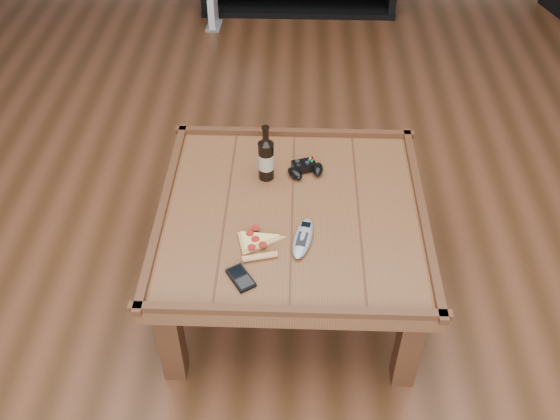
{
  "coord_description": "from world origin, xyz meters",
  "views": [
    {
      "loc": [
        0.01,
        -1.72,
        2.04
      ],
      "look_at": [
        -0.04,
        -0.07,
        0.52
      ],
      "focal_mm": 40.0,
      "sensor_mm": 36.0,
      "label": 1
    }
  ],
  "objects_px": {
    "beer_bottle": "(266,158)",
    "smartphone": "(241,278)",
    "pizza_slice": "(256,243)",
    "game_console": "(213,13)",
    "remote_control": "(303,238)",
    "game_controller": "(305,169)",
    "coffee_table": "(292,222)"
  },
  "relations": [
    {
      "from": "beer_bottle",
      "to": "game_console",
      "type": "relative_size",
      "value": 1.08
    },
    {
      "from": "game_controller",
      "to": "pizza_slice",
      "type": "distance_m",
      "value": 0.44
    },
    {
      "from": "smartphone",
      "to": "remote_control",
      "type": "xyz_separation_m",
      "value": [
        0.21,
        0.19,
        0.01
      ]
    },
    {
      "from": "pizza_slice",
      "to": "remote_control",
      "type": "distance_m",
      "value": 0.17
    },
    {
      "from": "game_controller",
      "to": "pizza_slice",
      "type": "bearing_deg",
      "value": -130.98
    },
    {
      "from": "remote_control",
      "to": "game_console",
      "type": "height_order",
      "value": "remote_control"
    },
    {
      "from": "beer_bottle",
      "to": "remote_control",
      "type": "bearing_deg",
      "value": -67.37
    },
    {
      "from": "coffee_table",
      "to": "game_console",
      "type": "bearing_deg",
      "value": 103.92
    },
    {
      "from": "coffee_table",
      "to": "smartphone",
      "type": "relative_size",
      "value": 8.13
    },
    {
      "from": "remote_control",
      "to": "pizza_slice",
      "type": "bearing_deg",
      "value": -161.27
    },
    {
      "from": "pizza_slice",
      "to": "smartphone",
      "type": "xyz_separation_m",
      "value": [
        -0.04,
        -0.16,
        -0.0
      ]
    },
    {
      "from": "pizza_slice",
      "to": "game_console",
      "type": "distance_m",
      "value": 2.64
    },
    {
      "from": "game_controller",
      "to": "pizza_slice",
      "type": "relative_size",
      "value": 0.63
    },
    {
      "from": "beer_bottle",
      "to": "smartphone",
      "type": "height_order",
      "value": "beer_bottle"
    },
    {
      "from": "coffee_table",
      "to": "beer_bottle",
      "type": "bearing_deg",
      "value": 118.84
    },
    {
      "from": "pizza_slice",
      "to": "game_console",
      "type": "relative_size",
      "value": 1.12
    },
    {
      "from": "pizza_slice",
      "to": "game_controller",
      "type": "bearing_deg",
      "value": 52.77
    },
    {
      "from": "pizza_slice",
      "to": "remote_control",
      "type": "relative_size",
      "value": 1.16
    },
    {
      "from": "remote_control",
      "to": "coffee_table",
      "type": "bearing_deg",
      "value": 115.0
    },
    {
      "from": "pizza_slice",
      "to": "beer_bottle",
      "type": "bearing_deg",
      "value": 73.0
    },
    {
      "from": "beer_bottle",
      "to": "remote_control",
      "type": "xyz_separation_m",
      "value": [
        0.15,
        -0.35,
        -0.08
      ]
    },
    {
      "from": "game_console",
      "to": "remote_control",
      "type": "bearing_deg",
      "value": -73.49
    },
    {
      "from": "remote_control",
      "to": "game_controller",
      "type": "bearing_deg",
      "value": 99.58
    },
    {
      "from": "coffee_table",
      "to": "remote_control",
      "type": "bearing_deg",
      "value": -75.71
    },
    {
      "from": "game_controller",
      "to": "smartphone",
      "type": "xyz_separation_m",
      "value": [
        -0.21,
        -0.57,
        -0.01
      ]
    },
    {
      "from": "smartphone",
      "to": "coffee_table",
      "type": "bearing_deg",
      "value": 31.48
    },
    {
      "from": "game_controller",
      "to": "smartphone",
      "type": "bearing_deg",
      "value": -128.5
    },
    {
      "from": "beer_bottle",
      "to": "remote_control",
      "type": "height_order",
      "value": "beer_bottle"
    },
    {
      "from": "coffee_table",
      "to": "smartphone",
      "type": "xyz_separation_m",
      "value": [
        -0.17,
        -0.35,
        0.07
      ]
    },
    {
      "from": "beer_bottle",
      "to": "remote_control",
      "type": "relative_size",
      "value": 1.13
    },
    {
      "from": "game_controller",
      "to": "smartphone",
      "type": "distance_m",
      "value": 0.61
    },
    {
      "from": "beer_bottle",
      "to": "smartphone",
      "type": "distance_m",
      "value": 0.55
    }
  ]
}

